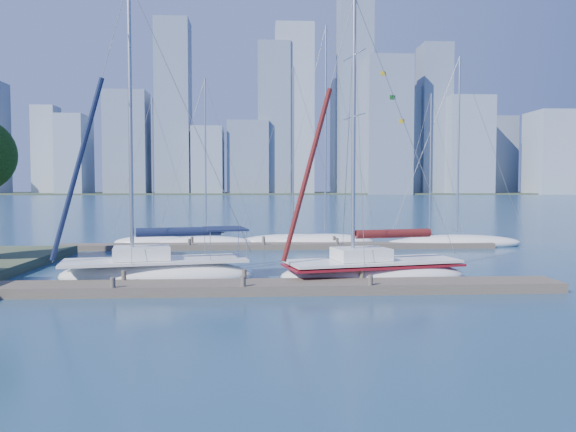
{
  "coord_description": "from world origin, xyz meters",
  "views": [
    {
      "loc": [
        0.54,
        -22.6,
        4.28
      ],
      "look_at": [
        2.02,
        4.0,
        2.88
      ],
      "focal_mm": 35.0,
      "sensor_mm": 36.0,
      "label": 1
    }
  ],
  "objects": [
    {
      "name": "bg_boat_3",
      "position": [
        5.51,
        17.85,
        0.33
      ],
      "size": [
        7.36,
        3.1,
        16.17
      ],
      "rotation": [
        0.0,
        0.0,
        -0.08
      ],
      "color": "white",
      "rests_on": "ground"
    },
    {
      "name": "sailboat_navy",
      "position": [
        -4.01,
        2.75,
        1.06
      ],
      "size": [
        9.08,
        4.5,
        13.88
      ],
      "rotation": [
        0.0,
        0.0,
        0.2
      ],
      "color": "white",
      "rests_on": "ground"
    },
    {
      "name": "bg_boat_4",
      "position": [
        12.86,
        16.7,
        0.22
      ],
      "size": [
        6.69,
        4.36,
        11.14
      ],
      "rotation": [
        0.0,
        0.0,
        0.42
      ],
      "color": "white",
      "rests_on": "ground"
    },
    {
      "name": "bg_boat_2",
      "position": [
        3.23,
        18.84,
        0.26
      ],
      "size": [
        8.34,
        4.13,
        13.44
      ],
      "rotation": [
        0.0,
        0.0,
        0.25
      ],
      "color": "white",
      "rests_on": "ground"
    },
    {
      "name": "far_shore",
      "position": [
        0.0,
        320.0,
        0.0
      ],
      "size": [
        800.0,
        100.0,
        1.5
      ],
      "primitive_type": "cube",
      "color": "#38472D",
      "rests_on": "ground"
    },
    {
      "name": "skyline",
      "position": [
        27.46,
        290.03,
        34.63
      ],
      "size": [
        503.22,
        51.31,
        114.75
      ],
      "color": "#7F92A4",
      "rests_on": "ground"
    },
    {
      "name": "bg_boat_1",
      "position": [
        -3.16,
        18.37,
        0.24
      ],
      "size": [
        6.94,
        2.28,
        12.38
      ],
      "rotation": [
        0.0,
        0.0,
        0.04
      ],
      "color": "white",
      "rests_on": "ground"
    },
    {
      "name": "sailboat_maroon",
      "position": [
        5.74,
        2.25,
        1.02
      ],
      "size": [
        8.76,
        4.51,
        13.16
      ],
      "rotation": [
        0.0,
        0.0,
        0.22
      ],
      "color": "white",
      "rests_on": "ground"
    },
    {
      "name": "ground",
      "position": [
        0.0,
        0.0,
        0.0
      ],
      "size": [
        700.0,
        700.0,
        0.0
      ],
      "primitive_type": "plane",
      "color": "navy",
      "rests_on": "ground"
    },
    {
      "name": "far_dock",
      "position": [
        2.0,
        16.0,
        0.18
      ],
      "size": [
        30.0,
        1.8,
        0.36
      ],
      "primitive_type": "cube",
      "color": "#4C4338",
      "rests_on": "ground"
    },
    {
      "name": "near_dock",
      "position": [
        0.0,
        0.0,
        0.2
      ],
      "size": [
        26.0,
        2.0,
        0.4
      ],
      "primitive_type": "cube",
      "color": "#4C4338",
      "rests_on": "ground"
    },
    {
      "name": "bg_boat_5",
      "position": [
        14.89,
        16.77,
        0.28
      ],
      "size": [
        9.55,
        3.01,
        13.87
      ],
      "rotation": [
        0.0,
        0.0,
        -0.06
      ],
      "color": "white",
      "rests_on": "ground"
    },
    {
      "name": "bg_boat_0",
      "position": [
        -7.06,
        19.06,
        0.24
      ],
      "size": [
        5.97,
        2.61,
        11.09
      ],
      "rotation": [
        0.0,
        0.0,
        0.11
      ],
      "color": "white",
      "rests_on": "ground"
    }
  ]
}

